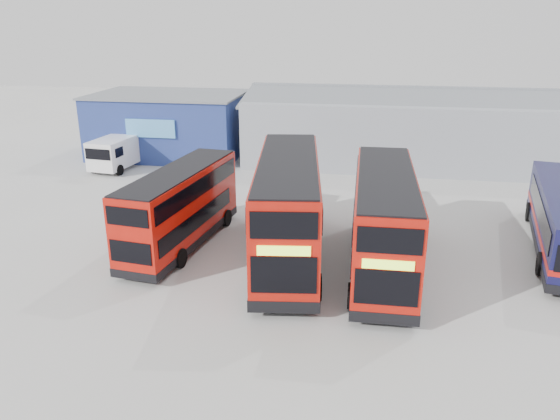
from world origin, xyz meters
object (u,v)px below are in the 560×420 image
object	(u,v)px
double_decker_centre	(288,211)
panel_van	(119,151)
office_block	(170,124)
double_decker_left	(181,209)
maintenance_shed	(437,128)
double_decker_right	(383,224)

from	to	relation	value
double_decker_centre	panel_van	size ratio (longest dim) A/B	2.04
office_block	panel_van	size ratio (longest dim) A/B	2.11
office_block	double_decker_left	world-z (taller)	office_block
maintenance_shed	double_decker_right	bearing A→B (deg)	-101.49
maintenance_shed	double_decker_left	world-z (taller)	maintenance_shed
maintenance_shed	double_decker_centre	distance (m)	23.22
double_decker_right	double_decker_left	bearing A→B (deg)	172.36
office_block	panel_van	bearing A→B (deg)	-115.13
maintenance_shed	double_decker_left	size ratio (longest dim) A/B	3.15
maintenance_shed	double_decker_centre	xyz separation A→B (m)	(-8.91, -21.44, -0.14)
maintenance_shed	panel_van	bearing A→B (deg)	-164.02
double_decker_left	double_decker_centre	distance (m)	5.63
double_decker_right	panel_van	bearing A→B (deg)	142.10
office_block	panel_van	distance (m)	5.61
double_decker_left	double_decker_right	size ratio (longest dim) A/B	0.89
double_decker_right	maintenance_shed	bearing A→B (deg)	77.59
double_decker_centre	office_block	bearing A→B (deg)	116.58
double_decker_left	maintenance_shed	bearing A→B (deg)	-117.50
office_block	double_decker_left	bearing A→B (deg)	-68.11
panel_van	double_decker_right	bearing A→B (deg)	-30.67
office_block	double_decker_right	world-z (taller)	office_block
office_block	double_decker_left	distance (m)	20.21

